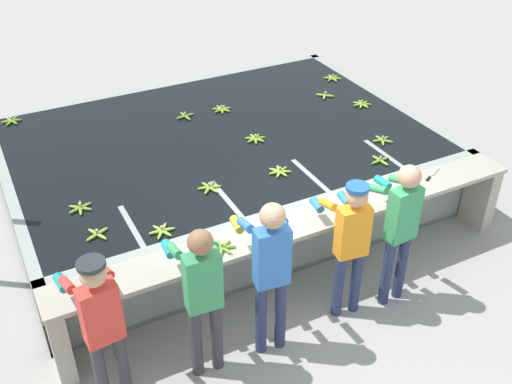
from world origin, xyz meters
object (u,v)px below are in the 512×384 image
banana_bunch_floating_8 (280,171)px  knife_0 (431,176)px  banana_bunch_floating_6 (255,139)px  banana_bunch_floating_9 (80,208)px  banana_bunch_floating_7 (12,121)px  banana_bunch_floating_10 (222,109)px  banana_bunch_ledge_0 (222,248)px  worker_2 (270,265)px  banana_bunch_floating_2 (97,234)px  worker_1 (202,289)px  banana_bunch_floating_13 (185,116)px  banana_bunch_floating_3 (380,160)px  banana_bunch_floating_5 (162,231)px  banana_bunch_floating_12 (209,187)px  worker_0 (101,320)px  banana_bunch_floating_1 (362,104)px  worker_3 (350,238)px  worker_4 (399,222)px  banana_bunch_floating_11 (325,95)px  banana_bunch_floating_4 (333,78)px  banana_bunch_floating_0 (383,140)px

banana_bunch_floating_8 → knife_0: banana_bunch_floating_8 is taller
banana_bunch_floating_6 → banana_bunch_floating_9: 2.44m
banana_bunch_floating_7 → banana_bunch_floating_10: (2.70, -0.98, -0.00)m
banana_bunch_floating_8 → banana_bunch_ledge_0: bearing=-140.4°
worker_2 → banana_bunch_floating_8: size_ratio=6.17×
banana_bunch_floating_2 → worker_1: bearing=-65.6°
banana_bunch_floating_6 → banana_bunch_floating_13: bearing=118.6°
banana_bunch_floating_3 → banana_bunch_floating_13: 2.77m
banana_bunch_floating_5 → banana_bunch_floating_10: same height
banana_bunch_floating_2 → banana_bunch_floating_12: 1.38m
worker_0 → banana_bunch_floating_6: bearing=41.5°
banana_bunch_floating_1 → banana_bunch_floating_2: (-4.19, -1.29, 0.00)m
worker_1 → banana_bunch_floating_13: (1.19, 3.41, -0.07)m
banana_bunch_floating_3 → worker_0: bearing=-163.0°
worker_3 → banana_bunch_floating_1: size_ratio=5.71×
worker_3 → worker_4: worker_4 is taller
worker_1 → banana_bunch_floating_3: size_ratio=5.86×
worker_4 → banana_bunch_floating_6: bearing=99.4°
banana_bunch_floating_7 → banana_bunch_floating_11: 4.43m
banana_bunch_floating_5 → banana_bunch_floating_9: same height
banana_bunch_floating_5 → banana_bunch_floating_8: same height
worker_1 → worker_4: (2.15, -0.03, 0.03)m
banana_bunch_floating_4 → banana_bunch_floating_6: (-2.00, -1.22, -0.00)m
worker_3 → knife_0: worker_3 is taller
banana_bunch_floating_8 → banana_bunch_floating_13: same height
banana_bunch_floating_9 → banana_bunch_ledge_0: banana_bunch_ledge_0 is taller
banana_bunch_floating_1 → banana_bunch_floating_5: same height
worker_1 → banana_bunch_floating_1: bearing=35.9°
banana_bunch_floating_6 → banana_bunch_floating_12: bearing=-141.4°
worker_3 → banana_bunch_floating_6: worker_3 is taller
banana_bunch_floating_10 → banana_bunch_floating_11: bearing=-9.9°
banana_bunch_floating_3 → banana_bunch_ledge_0: banana_bunch_ledge_0 is taller
banana_bunch_floating_1 → banana_bunch_floating_0: bearing=-111.8°
worker_1 → banana_bunch_floating_2: worker_1 is taller
banana_bunch_floating_4 → banana_bunch_floating_11: size_ratio=1.21×
worker_0 → banana_bunch_floating_5: bearing=48.7°
worker_1 → banana_bunch_floating_12: (0.76, 1.59, -0.07)m
banana_bunch_floating_8 → banana_bunch_floating_2: bearing=-174.5°
banana_bunch_floating_4 → knife_0: bearing=-101.4°
banana_bunch_floating_2 → banana_bunch_floating_9: same height
banana_bunch_floating_1 → banana_bunch_floating_11: same height
knife_0 → banana_bunch_floating_12: bearing=158.3°
banana_bunch_floating_5 → banana_bunch_ledge_0: 0.68m
worker_3 → banana_bunch_floating_12: 1.76m
banana_bunch_floating_6 → banana_bunch_floating_8: (-0.12, -0.85, 0.00)m
banana_bunch_floating_2 → banana_bunch_floating_12: size_ratio=0.96×
worker_3 → banana_bunch_floating_2: 2.54m
banana_bunch_floating_2 → worker_3: bearing=-29.8°
banana_bunch_floating_12 → banana_bunch_floating_10: bearing=61.5°
banana_bunch_floating_4 → banana_bunch_ledge_0: 4.52m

